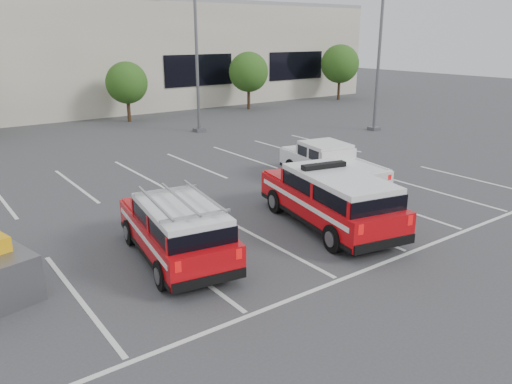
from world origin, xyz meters
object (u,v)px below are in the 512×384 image
(tree_mid_right, at_px, (128,84))
(light_pole_mid, at_px, (196,43))
(fire_chief_suv, at_px, (330,203))
(tree_right, at_px, (249,73))
(convention_building, at_px, (12,48))
(ladder_suv, at_px, (177,234))
(white_pickup, at_px, (330,168))
(tree_far_right, at_px, (340,65))
(light_pole_right, at_px, (380,43))

(tree_mid_right, xyz_separation_m, light_pole_mid, (1.91, -6.05, 2.68))
(light_pole_mid, xyz_separation_m, fire_chief_suv, (-4.70, -16.13, -4.40))
(tree_right, relative_size, light_pole_mid, 0.43)
(convention_building, distance_m, ladder_suv, 31.70)
(tree_mid_right, bearing_deg, white_pickup, -88.50)
(convention_building, xyz_separation_m, light_pole_mid, (6.82, -15.86, 0.47))
(tree_far_right, bearing_deg, white_pickup, -136.01)
(tree_mid_right, bearing_deg, tree_right, 0.00)
(tree_mid_right, xyz_separation_m, tree_far_right, (20.00, 0.00, 0.54))
(tree_far_right, bearing_deg, light_pole_mid, -161.52)
(tree_right, relative_size, white_pickup, 0.82)
(tree_mid_right, height_order, tree_far_right, tree_far_right)
(fire_chief_suv, xyz_separation_m, ladder_suv, (-4.91, 0.67, -0.05))
(tree_right, distance_m, light_pole_right, 12.32)
(light_pole_right, height_order, white_pickup, light_pole_right)
(tree_right, xyz_separation_m, fire_chief_suv, (-12.79, -22.18, -1.98))
(light_pole_right, relative_size, fire_chief_suv, 1.78)
(convention_building, distance_m, tree_mid_right, 11.20)
(ladder_suv, bearing_deg, tree_right, 59.34)
(fire_chief_suv, distance_m, white_pickup, 4.69)
(tree_right, xyz_separation_m, ladder_suv, (-17.70, -21.51, -2.04))
(convention_building, height_order, light_pole_mid, convention_building)
(convention_building, bearing_deg, tree_mid_right, -63.43)
(tree_far_right, xyz_separation_m, ladder_suv, (-27.70, -21.51, -2.31))
(tree_far_right, distance_m, fire_chief_suv, 31.88)
(convention_building, height_order, ladder_suv, convention_building)
(light_pole_mid, distance_m, light_pole_right, 10.82)
(convention_building, height_order, fire_chief_suv, convention_building)
(tree_mid_right, xyz_separation_m, ladder_suv, (-7.70, -21.51, -1.77))
(convention_building, xyz_separation_m, tree_far_right, (24.91, -9.82, -1.68))
(tree_right, height_order, light_pole_mid, light_pole_mid)
(tree_far_right, distance_m, light_pole_right, 15.24)
(white_pickup, bearing_deg, fire_chief_suv, -124.46)
(convention_building, distance_m, light_pole_right, 26.99)
(tree_right, height_order, fire_chief_suv, tree_right)
(fire_chief_suv, bearing_deg, light_pole_mid, 85.40)
(light_pole_right, distance_m, fire_chief_suv, 17.60)
(light_pole_right, bearing_deg, tree_right, 94.31)
(light_pole_right, bearing_deg, white_pickup, -146.91)
(tree_mid_right, distance_m, tree_far_right, 20.01)
(tree_right, distance_m, fire_chief_suv, 25.68)
(convention_building, height_order, white_pickup, convention_building)
(fire_chief_suv, bearing_deg, convention_building, 105.42)
(convention_building, relative_size, tree_far_right, 12.38)
(light_pole_mid, relative_size, light_pole_right, 1.00)
(convention_building, relative_size, tree_mid_right, 15.04)
(tree_right, distance_m, ladder_suv, 27.93)
(convention_building, bearing_deg, light_pole_right, -54.11)
(convention_building, bearing_deg, tree_far_right, -21.51)
(tree_mid_right, relative_size, ladder_suv, 0.82)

